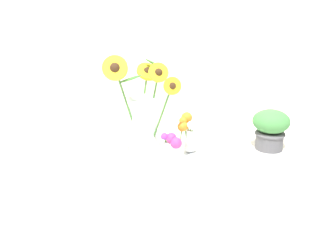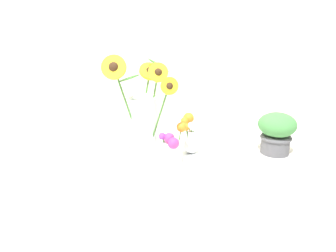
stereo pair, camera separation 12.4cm
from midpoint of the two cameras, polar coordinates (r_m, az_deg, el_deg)
ground_plane at (r=1.22m, az=-2.87°, el=-8.08°), size 6.00×6.00×0.00m
serving_tray at (r=1.30m, az=-2.75°, el=-5.82°), size 0.43×0.43×0.02m
mason_jar_sunflowers at (r=1.25m, az=-7.17°, el=1.09°), size 0.28×0.24×0.41m
vase_small_center at (r=1.21m, az=-1.84°, el=-3.78°), size 0.11×0.09×0.15m
vase_bulb_right at (r=1.31m, az=0.87°, el=-1.52°), size 0.07×0.07×0.16m
potted_plant at (r=1.44m, az=15.10°, el=-0.34°), size 0.16×0.16×0.17m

